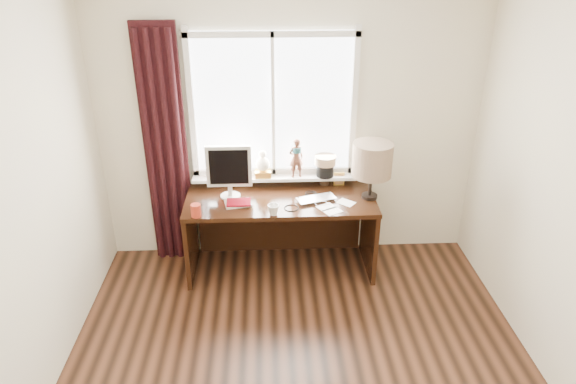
{
  "coord_description": "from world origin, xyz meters",
  "views": [
    {
      "loc": [
        -0.22,
        -2.47,
        2.84
      ],
      "look_at": [
        -0.05,
        1.25,
        1.0
      ],
      "focal_mm": 32.0,
      "sensor_mm": 36.0,
      "label": 1
    }
  ],
  "objects_px": {
    "red_cup": "(196,211)",
    "desk": "(280,217)",
    "mug": "(273,209)",
    "monitor": "(229,169)",
    "table_lamp": "(372,160)",
    "laptop": "(317,199)"
  },
  "relations": [
    {
      "from": "red_cup",
      "to": "desk",
      "type": "relative_size",
      "value": 0.07
    },
    {
      "from": "desk",
      "to": "laptop",
      "type": "bearing_deg",
      "value": -25.46
    },
    {
      "from": "desk",
      "to": "table_lamp",
      "type": "xyz_separation_m",
      "value": [
        0.8,
        -0.12,
        0.61
      ]
    },
    {
      "from": "desk",
      "to": "monitor",
      "type": "xyz_separation_m",
      "value": [
        -0.45,
        -0.04,
        0.52
      ]
    },
    {
      "from": "table_lamp",
      "to": "desk",
      "type": "bearing_deg",
      "value": 171.51
    },
    {
      "from": "mug",
      "to": "desk",
      "type": "relative_size",
      "value": 0.06
    },
    {
      "from": "red_cup",
      "to": "desk",
      "type": "distance_m",
      "value": 0.87
    },
    {
      "from": "mug",
      "to": "table_lamp",
      "type": "relative_size",
      "value": 0.19
    },
    {
      "from": "desk",
      "to": "table_lamp",
      "type": "distance_m",
      "value": 1.01
    },
    {
      "from": "laptop",
      "to": "table_lamp",
      "type": "distance_m",
      "value": 0.59
    },
    {
      "from": "red_cup",
      "to": "table_lamp",
      "type": "relative_size",
      "value": 0.21
    },
    {
      "from": "mug",
      "to": "desk",
      "type": "distance_m",
      "value": 0.5
    },
    {
      "from": "monitor",
      "to": "desk",
      "type": "bearing_deg",
      "value": 5.59
    },
    {
      "from": "monitor",
      "to": "table_lamp",
      "type": "bearing_deg",
      "value": -3.45
    },
    {
      "from": "laptop",
      "to": "red_cup",
      "type": "bearing_deg",
      "value": 175.61
    },
    {
      "from": "mug",
      "to": "monitor",
      "type": "height_order",
      "value": "monitor"
    },
    {
      "from": "laptop",
      "to": "table_lamp",
      "type": "bearing_deg",
      "value": -13.73
    },
    {
      "from": "monitor",
      "to": "table_lamp",
      "type": "xyz_separation_m",
      "value": [
        1.25,
        -0.08,
        0.09
      ]
    },
    {
      "from": "mug",
      "to": "desk",
      "type": "height_order",
      "value": "mug"
    },
    {
      "from": "red_cup",
      "to": "desk",
      "type": "bearing_deg",
      "value": 28.98
    },
    {
      "from": "desk",
      "to": "monitor",
      "type": "distance_m",
      "value": 0.69
    },
    {
      "from": "monitor",
      "to": "table_lamp",
      "type": "distance_m",
      "value": 1.26
    }
  ]
}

